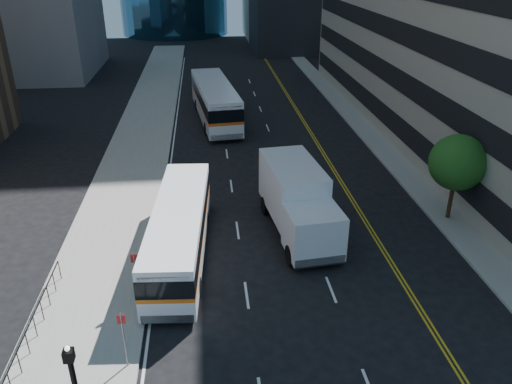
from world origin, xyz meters
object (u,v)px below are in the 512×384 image
at_px(bus_rear, 215,101).
at_px(box_truck, 298,201).
at_px(bus_front, 180,230).
at_px(street_tree, 458,163).

distance_m(bus_rear, box_truck, 21.68).
bearing_deg(bus_rear, bus_front, -102.51).
height_order(street_tree, box_truck, street_tree).
relative_size(bus_front, bus_rear, 0.83).
bearing_deg(street_tree, bus_rear, 122.25).
height_order(street_tree, bus_rear, street_tree).
distance_m(bus_front, box_truck, 6.69).
height_order(bus_front, bus_rear, bus_rear).
relative_size(street_tree, box_truck, 0.63).
relative_size(bus_rear, box_truck, 1.68).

